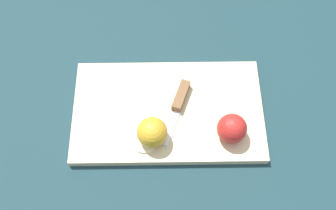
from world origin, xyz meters
TOP-DOWN VIEW (x-y plane):
  - ground_plane at (0.00, 0.00)m, footprint 4.00×4.00m
  - cutting_board at (0.00, 0.00)m, footprint 0.47×0.31m
  - apple_half_left at (-0.13, 0.08)m, footprint 0.07×0.07m
  - apple_half_right at (0.04, 0.07)m, footprint 0.07×0.07m
  - knife at (-0.03, -0.02)m, footprint 0.09×0.15m
  - apple_slice at (0.06, 0.07)m, footprint 0.06×0.06m

SIDE VIEW (x-z plane):
  - ground_plane at x=0.00m, z-range 0.00..0.00m
  - cutting_board at x=0.00m, z-range 0.00..0.02m
  - apple_slice at x=0.06m, z-range 0.02..0.03m
  - knife at x=-0.03m, z-range 0.02..0.04m
  - apple_half_left at x=-0.13m, z-range 0.02..0.09m
  - apple_half_right at x=0.04m, z-range 0.02..0.09m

